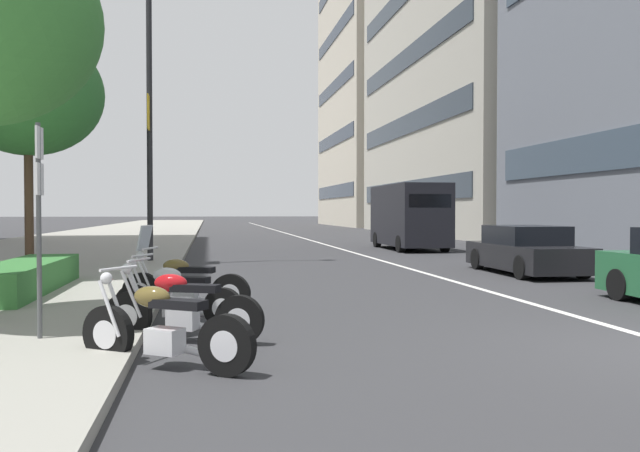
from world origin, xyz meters
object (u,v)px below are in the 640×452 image
object	(u,v)px
car_far_down_avenue	(526,251)
street_lamp_with_banners	(160,90)
motorcycle_far_end_row	(163,331)
motorcycle_under_tarp	(176,299)
motorcycle_second_in_row	(181,311)
delivery_van_ahead	(409,215)
parking_sign_by_curb	(39,204)
street_tree_by_lamp_post	(28,93)
motorcycle_by_sign_pole	(183,286)

from	to	relation	value
car_far_down_avenue	street_lamp_with_banners	world-z (taller)	street_lamp_with_banners
motorcycle_far_end_row	street_lamp_with_banners	world-z (taller)	street_lamp_with_banners
motorcycle_under_tarp	motorcycle_second_in_row	bearing A→B (deg)	119.86
motorcycle_second_in_row	delivery_van_ahead	bearing A→B (deg)	-93.54
motorcycle_second_in_row	car_far_down_avenue	xyz separation A→B (m)	(7.95, -9.06, 0.20)
car_far_down_avenue	parking_sign_by_curb	bearing A→B (deg)	128.97
motorcycle_second_in_row	car_far_down_avenue	world-z (taller)	car_far_down_avenue
delivery_van_ahead	parking_sign_by_curb	bearing A→B (deg)	151.33
parking_sign_by_curb	street_tree_by_lamp_post	bearing A→B (deg)	15.18
delivery_van_ahead	parking_sign_by_curb	world-z (taller)	delivery_van_ahead
motorcycle_by_sign_pole	street_tree_by_lamp_post	distance (m)	8.64
motorcycle_far_end_row	motorcycle_by_sign_pole	bearing A→B (deg)	-57.67
street_lamp_with_banners	street_tree_by_lamp_post	xyz separation A→B (m)	(-3.86, 3.01, -0.90)
motorcycle_second_in_row	motorcycle_far_end_row	bearing A→B (deg)	106.75
motorcycle_under_tarp	car_far_down_avenue	size ratio (longest dim) A/B	0.43
motorcycle_by_sign_pole	street_lamp_with_banners	bearing A→B (deg)	-65.82
car_far_down_avenue	street_lamp_with_banners	bearing A→B (deg)	67.04
motorcycle_by_sign_pole	parking_sign_by_curb	bearing A→B (deg)	76.99
motorcycle_under_tarp	street_lamp_with_banners	size ratio (longest dim) A/B	0.21
parking_sign_by_curb	motorcycle_far_end_row	bearing A→B (deg)	-128.10
delivery_van_ahead	street_lamp_with_banners	xyz separation A→B (m)	(-6.67, 10.45, 4.09)
motorcycle_second_in_row	street_tree_by_lamp_post	xyz separation A→B (m)	(8.82, 4.16, 4.32)
delivery_van_ahead	motorcycle_under_tarp	bearing A→B (deg)	153.20
motorcycle_far_end_row	parking_sign_by_curb	distance (m)	2.45
motorcycle_second_in_row	street_lamp_with_banners	world-z (taller)	street_lamp_with_banners
delivery_van_ahead	motorcycle_far_end_row	bearing A→B (deg)	156.32
street_tree_by_lamp_post	street_lamp_with_banners	bearing A→B (deg)	-37.99
motorcycle_far_end_row	street_tree_by_lamp_post	world-z (taller)	street_tree_by_lamp_post
motorcycle_far_end_row	motorcycle_by_sign_pole	xyz separation A→B (m)	(3.98, -0.07, 0.03)
car_far_down_avenue	parking_sign_by_curb	xyz separation A→B (m)	(-8.15, 10.77, 1.21)
delivery_van_ahead	street_tree_by_lamp_post	world-z (taller)	street_tree_by_lamp_post
motorcycle_under_tarp	street_lamp_with_banners	world-z (taller)	street_lamp_with_banners
motorcycle_far_end_row	delivery_van_ahead	size ratio (longest dim) A/B	0.33
street_lamp_with_banners	motorcycle_by_sign_pole	bearing A→B (deg)	-173.89
parking_sign_by_curb	street_tree_by_lamp_post	size ratio (longest dim) A/B	0.43
parking_sign_by_curb	street_tree_by_lamp_post	distance (m)	9.79
motorcycle_under_tarp	street_lamp_with_banners	distance (m)	12.59
motorcycle_under_tarp	delivery_van_ahead	xyz separation A→B (m)	(18.08, -9.43, 1.14)
motorcycle_under_tarp	car_far_down_avenue	bearing A→B (deg)	-119.85
motorcycle_far_end_row	delivery_van_ahead	bearing A→B (deg)	-81.09
motorcycle_second_in_row	motorcycle_by_sign_pole	size ratio (longest dim) A/B	0.96
motorcycle_second_in_row	parking_sign_by_curb	xyz separation A→B (m)	(-0.20, 1.72, 1.41)
motorcycle_second_in_row	street_tree_by_lamp_post	size ratio (longest dim) A/B	0.34
motorcycle_by_sign_pole	street_tree_by_lamp_post	bearing A→B (deg)	-38.82
motorcycle_under_tarp	delivery_van_ahead	world-z (taller)	delivery_van_ahead
parking_sign_by_curb	delivery_van_ahead	bearing A→B (deg)	-29.41
motorcycle_far_end_row	street_tree_by_lamp_post	distance (m)	11.83
delivery_van_ahead	street_tree_by_lamp_post	size ratio (longest dim) A/B	0.95
motorcycle_under_tarp	street_tree_by_lamp_post	distance (m)	9.60
car_far_down_avenue	street_tree_by_lamp_post	distance (m)	13.87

